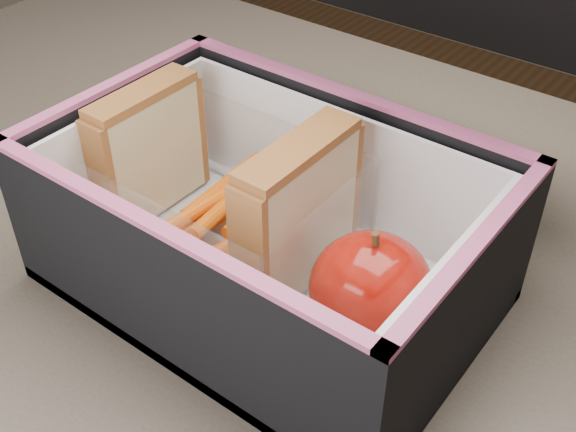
# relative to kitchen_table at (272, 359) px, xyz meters

# --- Properties ---
(kitchen_table) EXTENTS (1.20, 0.80, 0.75)m
(kitchen_table) POSITION_rel_kitchen_table_xyz_m (0.00, 0.00, 0.00)
(kitchen_table) COLOR brown
(kitchen_table) RESTS_ON ground
(lunch_bag) EXTENTS (0.30, 0.34, 0.26)m
(lunch_bag) POSITION_rel_kitchen_table_xyz_m (0.00, -0.00, 0.16)
(lunch_bag) COLOR black
(lunch_bag) RESTS_ON kitchen_table
(plastic_tub) EXTENTS (0.19, 0.13, 0.08)m
(plastic_tub) POSITION_rel_kitchen_table_xyz_m (-0.05, -0.00, 0.14)
(plastic_tub) COLOR white
(plastic_tub) RESTS_ON lunch_bag
(sandwich_left) EXTENTS (0.03, 0.09, 0.10)m
(sandwich_left) POSITION_rel_kitchen_table_xyz_m (-0.12, -0.00, 0.16)
(sandwich_left) COLOR #CFBB8A
(sandwich_left) RESTS_ON plastic_tub
(sandwich_right) EXTENTS (0.03, 0.10, 0.11)m
(sandwich_right) POSITION_rel_kitchen_table_xyz_m (0.02, -0.00, 0.16)
(sandwich_right) COLOR #CFBB8A
(sandwich_right) RESTS_ON plastic_tub
(carrot_sticks) EXTENTS (0.05, 0.16, 0.03)m
(carrot_sticks) POSITION_rel_kitchen_table_xyz_m (-0.05, -0.00, 0.12)
(carrot_sticks) COLOR #E26109
(carrot_sticks) RESTS_ON plastic_tub
(paper_napkin) EXTENTS (0.08, 0.08, 0.01)m
(paper_napkin) POSITION_rel_kitchen_table_xyz_m (0.10, -0.01, 0.11)
(paper_napkin) COLOR white
(paper_napkin) RESTS_ON lunch_bag
(red_apple) EXTENTS (0.08, 0.08, 0.08)m
(red_apple) POSITION_rel_kitchen_table_xyz_m (0.09, -0.02, 0.15)
(red_apple) COLOR #8A0600
(red_apple) RESTS_ON paper_napkin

